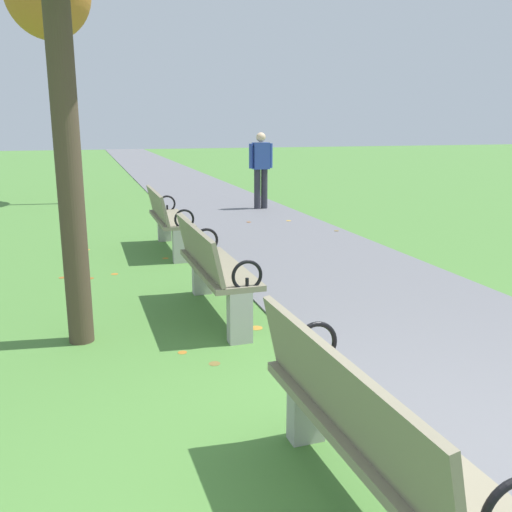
{
  "coord_description": "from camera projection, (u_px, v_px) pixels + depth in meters",
  "views": [
    {
      "loc": [
        -1.63,
        -2.0,
        1.83
      ],
      "look_at": [
        -0.05,
        3.13,
        0.55
      ],
      "focal_mm": 39.22,
      "sensor_mm": 36.0,
      "label": 1
    }
  ],
  "objects": [
    {
      "name": "ground_plane",
      "position": [
        452.0,
        504.0,
        2.75
      ],
      "size": [
        80.0,
        80.0,
        0.0
      ],
      "primitive_type": "plane",
      "color": "#4C7F38"
    },
    {
      "name": "paved_walkway",
      "position": [
        170.0,
        176.0,
        19.87
      ],
      "size": [
        2.67,
        44.0,
        0.02
      ],
      "primitive_type": "cube",
      "color": "slate",
      "rests_on": "ground"
    },
    {
      "name": "park_bench_1",
      "position": [
        364.0,
        430.0,
        2.5
      ],
      "size": [
        0.52,
        1.61,
        0.9
      ],
      "color": "gray",
      "rests_on": "ground"
    },
    {
      "name": "park_bench_2",
      "position": [
        213.0,
        267.0,
        5.34
      ],
      "size": [
        0.49,
        1.61,
        0.9
      ],
      "color": "gray",
      "rests_on": "ground"
    },
    {
      "name": "park_bench_3",
      "position": [
        167.0,
        218.0,
        8.09
      ],
      "size": [
        0.48,
        1.6,
        0.9
      ],
      "color": "gray",
      "rests_on": "ground"
    },
    {
      "name": "pedestrian_walking",
      "position": [
        261.0,
        166.0,
        11.97
      ],
      "size": [
        0.53,
        0.23,
        1.62
      ],
      "color": "#2D2D38",
      "rests_on": "paved_walkway"
    },
    {
      "name": "scattered_leaves",
      "position": [
        224.0,
        301.0,
        5.87
      ],
      "size": [
        5.08,
        9.51,
        0.02
      ],
      "color": "gold",
      "rests_on": "ground"
    }
  ]
}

